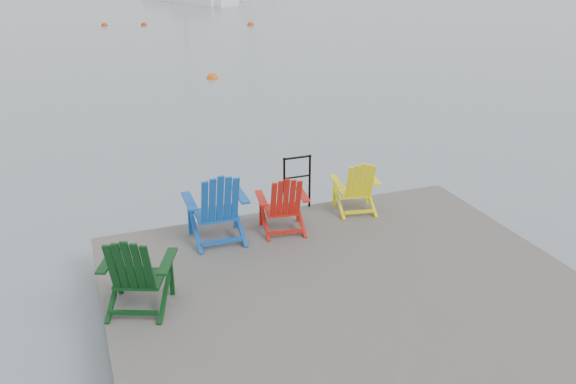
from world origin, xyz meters
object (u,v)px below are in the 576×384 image
object	(u,v)px
chair_blue	(217,206)
buoy_a	(212,78)
chair_yellow	(357,186)
handrail	(297,177)
buoy_c	(251,25)
chair_red	(283,203)
chair_green	(136,271)
buoy_d	(144,25)
buoy_b	(104,26)

from	to	relation	value
chair_blue	buoy_a	size ratio (longest dim) A/B	2.81
chair_blue	chair_yellow	xyz separation A→B (m)	(2.33, 0.21, -0.10)
handrail	buoy_c	xyz separation A→B (m)	(7.02, 25.21, -1.04)
chair_blue	chair_red	xyz separation A→B (m)	(0.99, -0.04, -0.09)
chair_red	chair_green	bearing A→B (deg)	-141.28
chair_blue	chair_red	bearing A→B (deg)	-0.74
handrail	buoy_d	xyz separation A→B (m)	(1.38, 27.29, -1.04)
chair_blue	buoy_b	xyz separation A→B (m)	(0.78, 28.52, -1.06)
chair_blue	buoy_a	distance (m)	13.50
handrail	buoy_b	xyz separation A→B (m)	(-0.71, 27.84, -1.04)
chair_green	handrail	bearing A→B (deg)	58.65
chair_red	buoy_d	distance (m)	28.09
buoy_a	chair_green	bearing A→B (deg)	-107.10
buoy_a	buoy_d	xyz separation A→B (m)	(-0.25, 14.88, 0.00)
buoy_d	chair_yellow	bearing A→B (deg)	-91.12
chair_green	buoy_d	size ratio (longest dim) A/B	3.12
buoy_d	buoy_c	bearing A→B (deg)	-20.20
buoy_c	buoy_d	world-z (taller)	buoy_c
buoy_b	handrail	bearing A→B (deg)	-88.54
chair_blue	buoy_a	xyz separation A→B (m)	(3.12, 13.09, -1.06)
chair_red	buoy_b	distance (m)	28.58
chair_yellow	buoy_a	xyz separation A→B (m)	(0.79, 12.88, -0.95)
chair_green	buoy_a	size ratio (longest dim) A/B	2.64
chair_red	chair_yellow	bearing A→B (deg)	19.45
handrail	buoy_b	size ratio (longest dim) A/B	2.60
chair_blue	buoy_a	world-z (taller)	chair_blue
buoy_c	buoy_d	bearing A→B (deg)	159.80
handrail	chair_red	bearing A→B (deg)	-124.56
chair_green	buoy_b	xyz separation A→B (m)	(2.12, 29.92, -1.02)
handrail	buoy_d	world-z (taller)	handrail
chair_red	buoy_a	world-z (taller)	chair_red
chair_yellow	buoy_b	xyz separation A→B (m)	(-1.55, 28.31, -0.95)
chair_green	chair_blue	bearing A→B (deg)	68.68
handrail	buoy_a	size ratio (longest dim) A/B	2.29
chair_red	chair_yellow	xyz separation A→B (m)	(1.34, 0.26, -0.02)
chair_green	chair_yellow	bearing A→B (deg)	46.06
handrail	buoy_d	distance (m)	27.34
handrail	chair_red	world-z (taller)	chair_red
buoy_c	buoy_d	distance (m)	6.01
chair_green	chair_yellow	distance (m)	4.01
buoy_c	chair_yellow	bearing A→B (deg)	-103.54
buoy_a	buoy_c	world-z (taller)	buoy_a
buoy_c	buoy_d	xyz separation A→B (m)	(-5.64, 2.07, 0.00)
handrail	buoy_b	distance (m)	27.87
buoy_b	chair_red	bearing A→B (deg)	-89.58
chair_yellow	buoy_a	size ratio (longest dim) A/B	2.28
chair_yellow	chair_blue	bearing A→B (deg)	-164.71
chair_yellow	buoy_c	size ratio (longest dim) A/B	2.32
chair_blue	handrail	bearing A→B (deg)	26.31
handrail	chair_yellow	size ratio (longest dim) A/B	1.00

